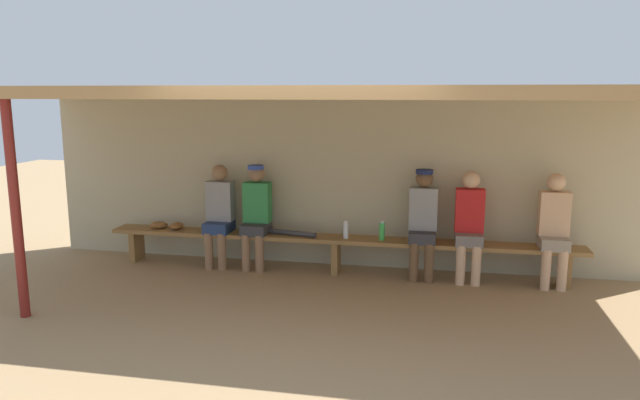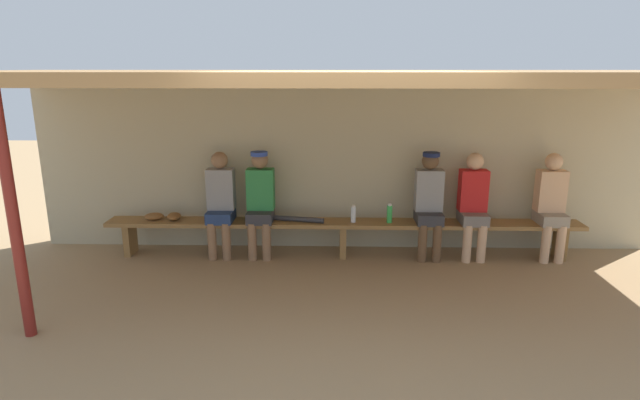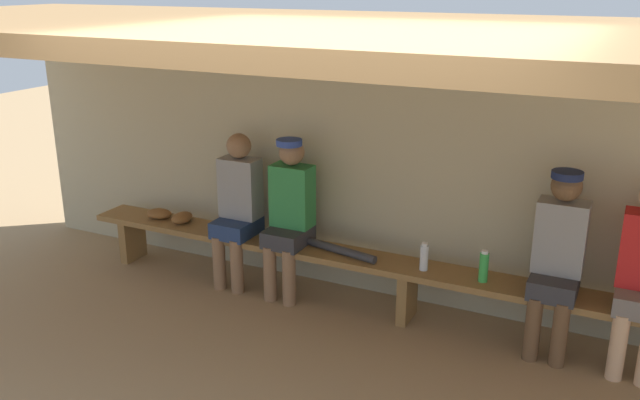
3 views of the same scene
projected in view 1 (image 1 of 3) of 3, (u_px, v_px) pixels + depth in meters
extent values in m
plane|color=#9E7F59|center=(310.00, 317.00, 6.00)|extent=(24.00, 24.00, 0.00)
cube|color=#B7AD8C|center=(342.00, 182.00, 7.73)|extent=(8.00, 0.20, 2.20)
cube|color=#9E7547|center=(323.00, 92.00, 6.26)|extent=(8.00, 2.80, 0.12)
cylinder|color=maroon|center=(16.00, 211.00, 5.82)|extent=(0.10, 0.10, 2.20)
cube|color=olive|center=(336.00, 239.00, 7.41)|extent=(6.00, 0.36, 0.05)
cube|color=olive|center=(137.00, 246.00, 7.99)|extent=(0.08, 0.29, 0.41)
cube|color=olive|center=(336.00, 257.00, 7.45)|extent=(0.08, 0.29, 0.41)
cube|color=olive|center=(566.00, 269.00, 6.92)|extent=(0.08, 0.29, 0.41)
cube|color=slate|center=(469.00, 238.00, 7.06)|extent=(0.32, 0.40, 0.14)
cylinder|color=#DBAD84|center=(460.00, 265.00, 6.98)|extent=(0.11, 0.11, 0.48)
cylinder|color=#DBAD84|center=(476.00, 266.00, 6.94)|extent=(0.11, 0.11, 0.48)
cube|color=red|center=(470.00, 210.00, 7.08)|extent=(0.34, 0.20, 0.52)
sphere|color=#DBAD84|center=(471.00, 180.00, 7.01)|extent=(0.21, 0.21, 0.21)
cube|color=navy|center=(219.00, 227.00, 7.68)|extent=(0.32, 0.40, 0.14)
cylinder|color=#8C6647|center=(209.00, 251.00, 7.59)|extent=(0.11, 0.11, 0.48)
cylinder|color=#8C6647|center=(222.00, 252.00, 7.56)|extent=(0.11, 0.11, 0.48)
cube|color=gray|center=(220.00, 201.00, 7.69)|extent=(0.34, 0.20, 0.52)
sphere|color=#8C6647|center=(220.00, 173.00, 7.63)|extent=(0.21, 0.21, 0.21)
cube|color=#333338|center=(422.00, 236.00, 7.17)|extent=(0.32, 0.40, 0.14)
cylinder|color=brown|center=(414.00, 262.00, 7.08)|extent=(0.11, 0.11, 0.48)
cylinder|color=brown|center=(429.00, 263.00, 7.05)|extent=(0.11, 0.11, 0.48)
cube|color=gray|center=(423.00, 208.00, 7.19)|extent=(0.34, 0.20, 0.52)
sphere|color=brown|center=(424.00, 179.00, 7.12)|extent=(0.21, 0.21, 0.21)
cylinder|color=#19234C|center=(425.00, 172.00, 7.06)|extent=(0.21, 0.21, 0.05)
cube|color=#333338|center=(256.00, 228.00, 7.58)|extent=(0.32, 0.40, 0.14)
cylinder|color=#8C6647|center=(246.00, 253.00, 7.49)|extent=(0.11, 0.11, 0.48)
cylinder|color=#8C6647|center=(259.00, 254.00, 7.46)|extent=(0.11, 0.11, 0.48)
cube|color=#2D8442|center=(257.00, 202.00, 7.60)|extent=(0.34, 0.20, 0.52)
sphere|color=#8C6647|center=(257.00, 174.00, 7.53)|extent=(0.21, 0.21, 0.21)
cylinder|color=#2D47A5|center=(256.00, 167.00, 7.47)|extent=(0.21, 0.21, 0.05)
cube|color=gray|center=(553.00, 242.00, 6.88)|extent=(0.32, 0.40, 0.14)
cylinder|color=#DBAD84|center=(546.00, 270.00, 6.79)|extent=(0.11, 0.11, 0.48)
cylinder|color=#DBAD84|center=(562.00, 271.00, 6.76)|extent=(0.11, 0.11, 0.48)
cube|color=#DBAD84|center=(554.00, 213.00, 6.89)|extent=(0.34, 0.20, 0.52)
sphere|color=#DBAD84|center=(556.00, 182.00, 6.83)|extent=(0.21, 0.21, 0.21)
cylinder|color=green|center=(382.00, 231.00, 7.24)|extent=(0.07, 0.07, 0.22)
cylinder|color=white|center=(382.00, 222.00, 7.22)|extent=(0.05, 0.05, 0.02)
cylinder|color=silver|center=(346.00, 230.00, 7.34)|extent=(0.06, 0.06, 0.20)
cylinder|color=white|center=(346.00, 222.00, 7.32)|extent=(0.04, 0.04, 0.02)
ellipsoid|color=brown|center=(177.00, 226.00, 7.84)|extent=(0.20, 0.26, 0.09)
ellipsoid|color=brown|center=(159.00, 225.00, 7.88)|extent=(0.26, 0.21, 0.09)
cylinder|color=#333338|center=(284.00, 232.00, 7.53)|extent=(0.89, 0.25, 0.07)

